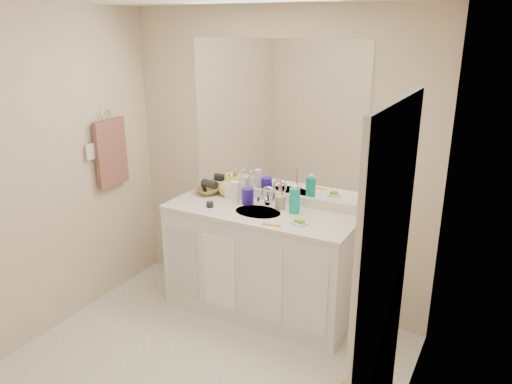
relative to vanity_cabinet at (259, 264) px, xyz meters
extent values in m
cube|color=silver|center=(0.00, -1.02, -0.42)|extent=(2.60, 2.60, 0.00)
cube|color=beige|center=(0.00, 0.28, 0.77)|extent=(2.60, 0.02, 2.40)
cube|color=beige|center=(-1.30, -1.02, 0.77)|extent=(0.02, 2.60, 2.40)
cube|color=beige|center=(1.30, -1.02, 0.77)|extent=(0.02, 2.60, 2.40)
cube|color=white|center=(0.00, 0.00, 0.00)|extent=(1.50, 0.55, 0.85)
cube|color=silver|center=(0.00, 0.00, 0.44)|extent=(1.52, 0.57, 0.03)
cube|color=silver|center=(0.00, 0.26, 0.50)|extent=(1.52, 0.03, 0.08)
cylinder|color=silver|center=(0.00, -0.02, 0.44)|extent=(0.37, 0.37, 0.02)
cylinder|color=silver|center=(0.00, 0.16, 0.51)|extent=(0.02, 0.02, 0.11)
cube|color=white|center=(0.00, 0.27, 1.14)|extent=(1.48, 0.01, 1.20)
cylinder|color=#291596|center=(-0.16, 0.10, 0.52)|extent=(0.11, 0.11, 0.13)
cylinder|color=tan|center=(0.13, 0.12, 0.51)|extent=(0.10, 0.10, 0.11)
cylinder|color=#FF4370|center=(0.14, 0.12, 0.60)|extent=(0.03, 0.04, 0.22)
cylinder|color=#0EA994|center=(0.25, 0.10, 0.55)|extent=(0.11, 0.11, 0.19)
cube|color=silver|center=(0.38, -0.10, 0.46)|extent=(0.14, 0.13, 0.01)
cube|color=#73B82C|center=(0.38, -0.10, 0.48)|extent=(0.08, 0.06, 0.02)
cube|color=orange|center=(0.22, -0.21, 0.46)|extent=(0.14, 0.05, 0.01)
cylinder|color=black|center=(-0.38, -0.11, 0.48)|extent=(0.07, 0.07, 0.04)
cylinder|color=white|center=(-0.26, 0.07, 0.55)|extent=(0.06, 0.06, 0.18)
imported|color=silver|center=(-0.26, 0.19, 0.55)|extent=(0.08, 0.08, 0.19)
imported|color=#FFF8CF|center=(-0.35, 0.17, 0.55)|extent=(0.10, 0.11, 0.19)
imported|color=#CCD352|center=(-0.41, 0.19, 0.55)|extent=(0.15, 0.15, 0.19)
imported|color=olive|center=(-0.58, 0.16, 0.48)|extent=(0.27, 0.27, 0.05)
cylinder|color=black|center=(-0.56, 0.16, 0.54)|extent=(0.15, 0.09, 0.07)
torus|color=silver|center=(-1.27, -0.25, 1.12)|extent=(0.01, 0.11, 0.11)
cube|color=brown|center=(-1.25, -0.25, 0.82)|extent=(0.04, 0.32, 0.55)
cube|color=silver|center=(-1.27, -0.45, 0.88)|extent=(0.01, 0.08, 0.13)
cube|color=white|center=(1.29, -1.32, 0.57)|extent=(0.02, 0.82, 2.00)
camera|label=1|loc=(1.70, -3.20, 1.84)|focal=35.00mm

